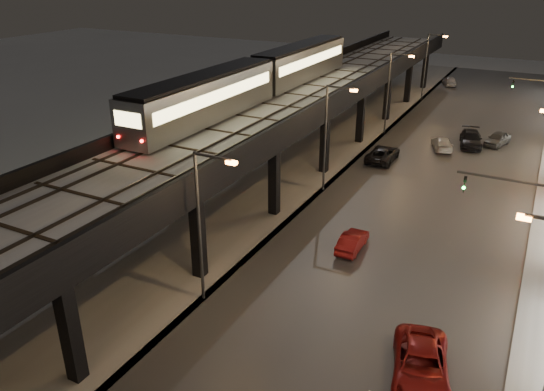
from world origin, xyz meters
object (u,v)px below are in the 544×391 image
at_px(car_far_white, 449,81).
at_px(car_onc_white, 471,139).
at_px(car_mid_dark, 442,144).
at_px(car_onc_dark, 421,366).
at_px(car_near_white, 352,242).
at_px(subway_train, 260,77).
at_px(car_mid_silver, 383,154).
at_px(car_onc_red, 497,139).

height_order(car_far_white, car_onc_white, car_onc_white).
bearing_deg(car_mid_dark, car_onc_dark, 80.97).
bearing_deg(car_near_white, car_far_white, -87.18).
xyz_separation_m(car_near_white, car_mid_dark, (1.15, 24.10, 0.02)).
height_order(subway_train, car_onc_dark, subway_train).
bearing_deg(subway_train, car_onc_dark, -47.07).
xyz_separation_m(car_mid_silver, car_onc_red, (9.34, 10.28, -0.04)).
bearing_deg(car_mid_dark, car_onc_white, -152.98).
xyz_separation_m(car_mid_silver, car_far_white, (-0.74, 38.27, -0.00)).
bearing_deg(subway_train, car_far_white, 77.93).
bearing_deg(car_onc_dark, car_onc_red, 77.72).
bearing_deg(car_near_white, car_mid_silver, -80.89).
relative_size(car_mid_dark, car_onc_dark, 0.79).
xyz_separation_m(car_onc_white, car_onc_red, (2.47, 1.53, -0.07)).
height_order(subway_train, car_onc_white, subway_train).
xyz_separation_m(car_mid_silver, car_onc_dark, (10.17, -27.93, 0.04)).
bearing_deg(car_onc_white, car_mid_dark, -145.04).
height_order(car_mid_dark, car_onc_white, car_onc_white).
xyz_separation_m(car_near_white, car_onc_white, (3.61, 26.60, 0.15)).
relative_size(subway_train, car_mid_silver, 6.74).
height_order(car_mid_dark, car_far_white, car_far_white).
bearing_deg(car_onc_white, subway_train, -149.78).
bearing_deg(car_far_white, car_onc_dark, 80.09).
distance_m(car_near_white, car_far_white, 56.27).
bearing_deg(car_onc_dark, car_onc_white, 81.61).
bearing_deg(car_onc_red, car_mid_silver, -115.18).
xyz_separation_m(subway_train, car_near_white, (13.48, -11.83, -7.74)).
bearing_deg(car_far_white, car_mid_dark, 79.88).
distance_m(subway_train, car_onc_white, 23.83).
bearing_deg(car_near_white, car_onc_white, -98.98).
relative_size(subway_train, car_onc_white, 6.73).
height_order(car_onc_dark, car_onc_white, car_onc_dark).
bearing_deg(car_onc_white, car_near_white, -108.36).
height_order(car_mid_silver, car_onc_dark, car_onc_dark).
xyz_separation_m(car_mid_silver, car_mid_dark, (4.42, 6.24, -0.09)).
bearing_deg(car_onc_white, car_far_white, 93.82).
bearing_deg(car_mid_silver, car_onc_red, -133.07).
relative_size(car_near_white, car_mid_silver, 0.71).
bearing_deg(car_near_white, car_mid_dark, -93.99).
height_order(car_mid_silver, car_far_white, car_mid_silver).
bearing_deg(car_far_white, car_onc_white, 85.19).
bearing_deg(car_onc_dark, car_mid_silver, 96.49).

